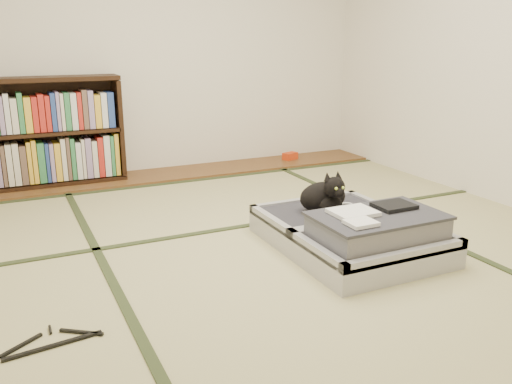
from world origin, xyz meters
name	(u,v)px	position (x,y,z in m)	size (l,w,h in m)	color
floor	(273,246)	(0.00, 0.00, 0.00)	(4.50, 4.50, 0.00)	tan
wood_strip	(176,173)	(0.00, 2.00, 0.01)	(4.00, 0.50, 0.02)	brown
red_item	(290,156)	(1.24, 2.03, 0.06)	(0.15, 0.09, 0.07)	red
tatami_borders	(241,222)	(0.00, 0.49, 0.00)	(4.00, 4.50, 0.01)	#2D381E
bookcase	(44,135)	(-1.11, 2.07, 0.45)	(1.29, 0.30, 0.92)	black
suitcase	(353,233)	(0.40, -0.27, 0.11)	(0.82, 1.09, 0.32)	#A0A0A5
cat	(325,196)	(0.38, 0.02, 0.27)	(0.36, 0.37, 0.29)	black
cable_coil	(346,206)	(0.56, 0.04, 0.17)	(0.11, 0.11, 0.03)	white
hanger	(53,342)	(-1.35, -0.59, 0.01)	(0.42, 0.21, 0.01)	black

